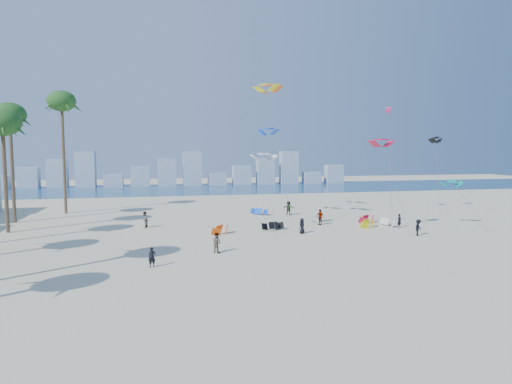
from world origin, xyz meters
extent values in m
plane|color=beige|center=(0.00, 0.00, 0.00)|extent=(220.00, 220.00, 0.00)
plane|color=navy|center=(0.00, 72.00, 0.01)|extent=(220.00, 220.00, 0.00)
imported|color=black|center=(-7.48, 5.02, 0.77)|extent=(0.65, 0.53, 1.55)
imported|color=gray|center=(-2.08, 8.81, 0.88)|extent=(1.07, 1.08, 1.76)
imported|color=black|center=(7.93, 15.68, 0.81)|extent=(0.95, 0.88, 1.63)
imported|color=gray|center=(11.72, 20.43, 0.93)|extent=(0.96, 1.17, 1.87)
imported|color=black|center=(19.25, 11.85, 0.86)|extent=(1.28, 1.17, 1.72)
imported|color=gray|center=(10.37, 28.85, 0.95)|extent=(1.68, 1.60, 1.90)
imported|color=black|center=(19.87, 16.60, 0.80)|extent=(0.68, 0.56, 1.59)
imported|color=gray|center=(-8.49, 22.89, 0.92)|extent=(0.96, 1.08, 1.84)
cylinder|color=#595959|center=(4.35, 15.26, 4.20)|extent=(0.24, 4.53, 8.41)
cylinder|color=#595959|center=(7.86, 23.82, 5.76)|extent=(1.86, 5.74, 11.54)
cylinder|color=#595959|center=(16.96, 12.54, 4.97)|extent=(1.87, 3.16, 9.95)
cylinder|color=#595959|center=(6.32, 19.16, 8.16)|extent=(1.90, 4.65, 16.34)
cylinder|color=#595959|center=(21.51, 21.96, 7.14)|extent=(2.39, 6.02, 14.29)
cylinder|color=#595959|center=(27.02, 14.03, 2.64)|extent=(2.11, 4.03, 5.30)
cylinder|color=#595959|center=(6.30, 26.89, 8.62)|extent=(2.75, 4.20, 17.26)
cylinder|color=#595959|center=(30.44, 25.16, 5.26)|extent=(2.50, 5.56, 10.53)
cylinder|color=brown|center=(-22.78, 23.00, 5.85)|extent=(0.40, 0.40, 11.71)
ellipsoid|color=#1F521D|center=(-22.78, 23.00, 11.71)|extent=(3.80, 3.80, 2.85)
cylinder|color=brown|center=(-24.07, 30.00, 6.53)|extent=(0.40, 0.40, 13.07)
ellipsoid|color=#1F521D|center=(-24.07, 30.00, 13.07)|extent=(3.80, 3.80, 2.85)
cylinder|color=brown|center=(-19.53, 37.00, 7.74)|extent=(0.40, 0.40, 15.48)
ellipsoid|color=#1F521D|center=(-19.53, 37.00, 15.48)|extent=(3.80, 3.80, 2.85)
cube|color=#9EADBF|center=(-35.80, 82.00, 2.40)|extent=(4.40, 3.00, 4.80)
cube|color=#9EADBF|center=(-29.60, 82.00, 3.30)|extent=(4.40, 3.00, 6.60)
cube|color=#9EADBF|center=(-23.40, 82.00, 4.20)|extent=(4.40, 3.00, 8.40)
cube|color=#9EADBF|center=(-17.20, 82.00, 1.50)|extent=(4.40, 3.00, 3.00)
cube|color=#9EADBF|center=(-11.00, 82.00, 2.40)|extent=(4.40, 3.00, 4.80)
cube|color=#9EADBF|center=(-4.80, 82.00, 3.30)|extent=(4.40, 3.00, 6.60)
cube|color=#9EADBF|center=(1.40, 82.00, 4.20)|extent=(4.40, 3.00, 8.40)
cube|color=#9EADBF|center=(7.60, 82.00, 1.50)|extent=(4.40, 3.00, 3.00)
cube|color=#9EADBF|center=(13.80, 82.00, 2.40)|extent=(4.40, 3.00, 4.80)
cube|color=#9EADBF|center=(20.00, 82.00, 3.30)|extent=(4.40, 3.00, 6.60)
cube|color=#9EADBF|center=(26.20, 82.00, 4.20)|extent=(4.40, 3.00, 8.40)
cube|color=#9EADBF|center=(32.40, 82.00, 1.50)|extent=(4.40, 3.00, 3.00)
cube|color=#9EADBF|center=(38.60, 82.00, 2.40)|extent=(4.40, 3.00, 4.80)
camera|label=1|loc=(-6.94, -29.17, 8.92)|focal=31.48mm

